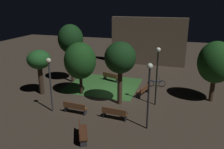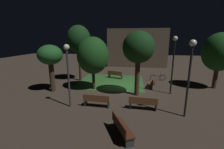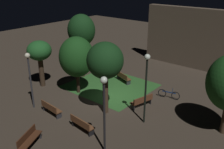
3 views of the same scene
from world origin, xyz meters
TOP-DOWN VIEW (x-y plane):
  - ground_plane at (0.00, 0.00)m, footprint 60.00×60.00m
  - grass_lawn at (-1.46, 1.38)m, footprint 6.71×6.06m
  - bench_near_trees at (-1.52, -4.87)m, footprint 1.83×0.60m
  - bench_by_lamp at (1.51, -4.87)m, footprint 1.83×0.62m
  - bench_lawn_edge at (0.35, -7.81)m, footprint 1.20×1.83m
  - bench_front_left at (-1.17, 2.78)m, footprint 1.86×1.05m
  - bench_back_row at (2.69, 0.01)m, footprint 0.92×1.86m
  - tree_near_wall at (-6.01, -2.30)m, footprint 2.02×2.02m
  - tree_tall_center at (1.17, -2.25)m, footprint 2.42×2.42m
  - tree_back_right at (-2.66, -1.24)m, footprint 2.75×2.75m
  - tree_back_left at (-4.84, 1.43)m, footprint 2.45×2.45m
  - lamp_post_plaza_east at (3.88, -5.44)m, footprint 0.36×0.36m
  - lamp_post_path_center at (3.93, -1.62)m, footprint 0.36×0.36m
  - lamp_post_plaza_west at (-3.29, -5.06)m, footprint 0.36×0.36m
  - bicycle at (3.53, 2.51)m, footprint 1.70×0.42m
  - building_wall_backdrop at (1.37, 10.51)m, footprint 9.41×0.80m

SIDE VIEW (x-z plane):
  - ground_plane at x=0.00m, z-range 0.00..0.00m
  - grass_lawn at x=-1.46m, z-range 0.00..0.01m
  - bicycle at x=3.53m, z-range -0.12..0.81m
  - bench_near_trees at x=-1.52m, z-range 0.04..0.92m
  - bench_by_lamp at x=1.51m, z-range 0.04..0.92m
  - bench_lawn_edge at x=0.35m, z-range 0.04..0.92m
  - bench_front_left at x=-1.17m, z-range 0.04..0.92m
  - bench_back_row at x=2.69m, z-range 0.04..0.92m
  - lamp_post_plaza_west at x=-3.29m, z-range 0.78..4.90m
  - building_wall_backdrop at x=1.37m, z-range 0.00..6.00m
  - lamp_post_plaza_east at x=3.88m, z-range 0.80..5.21m
  - tree_back_right at x=-2.66m, z-range 0.70..5.34m
  - tree_near_wall at x=-6.01m, z-range 1.05..5.03m
  - lamp_post_path_center at x=3.93m, z-range 0.83..5.48m
  - tree_tall_center at x=1.17m, z-range 1.23..6.28m
  - tree_back_left at x=-4.84m, z-range 1.45..7.27m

